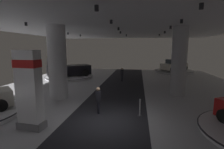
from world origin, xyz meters
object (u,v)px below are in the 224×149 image
object	(u,v)px
visitor_walking_far	(122,74)
display_car_deep_right	(174,65)
display_platform_deep_right	(174,71)
visitor_walking_near	(98,99)
display_platform_far_left	(69,77)
brand_sign_pylon	(29,89)
pickup_truck_far_left	(66,69)
column_right	(179,62)
column_left	(57,62)

from	to	relation	value
visitor_walking_far	display_car_deep_right	bearing A→B (deg)	48.68
display_platform_deep_right	visitor_walking_near	xyz separation A→B (m)	(-7.81, -18.32, 0.71)
display_car_deep_right	display_platform_far_left	size ratio (longest dim) A/B	0.74
display_platform_deep_right	visitor_walking_far	xyz separation A→B (m)	(-7.36, -8.37, 0.71)
display_platform_far_left	visitor_walking_near	bearing A→B (deg)	-59.86
brand_sign_pylon	visitor_walking_far	distance (m)	12.75
brand_sign_pylon	display_car_deep_right	xyz separation A→B (m)	(10.53, 20.65, -0.82)
display_platform_deep_right	display_platform_far_left	distance (m)	15.99
visitor_walking_far	display_platform_deep_right	bearing A→B (deg)	48.64
display_platform_deep_right	pickup_truck_far_left	size ratio (longest dim) A/B	1.05
column_right	visitor_walking_far	world-z (taller)	column_right
brand_sign_pylon	display_platform_far_left	size ratio (longest dim) A/B	0.63
brand_sign_pylon	display_platform_far_left	bearing A→B (deg)	105.52
column_left	display_platform_deep_right	world-z (taller)	column_left
visitor_walking_near	brand_sign_pylon	bearing A→B (deg)	-139.45
column_left	visitor_walking_near	size ratio (longest dim) A/B	3.46
brand_sign_pylon	pickup_truck_far_left	world-z (taller)	brand_sign_pylon
display_platform_deep_right	pickup_truck_far_left	xyz separation A→B (m)	(-14.57, -7.32, 1.01)
column_right	brand_sign_pylon	bearing A→B (deg)	-138.94
visitor_walking_near	visitor_walking_far	distance (m)	9.97
visitor_walking_far	pickup_truck_far_left	bearing A→B (deg)	171.74
display_car_deep_right	visitor_walking_far	bearing A→B (deg)	-131.32
column_left	pickup_truck_far_left	distance (m)	9.03
pickup_truck_far_left	column_right	bearing A→B (deg)	-26.90
column_left	display_platform_far_left	xyz separation A→B (m)	(-2.74, 8.56, -2.60)
visitor_walking_near	visitor_walking_far	bearing A→B (deg)	87.42
display_car_deep_right	pickup_truck_far_left	xyz separation A→B (m)	(-14.55, -7.30, 0.08)
column_left	visitor_walking_near	bearing A→B (deg)	-34.94
pickup_truck_far_left	visitor_walking_near	size ratio (longest dim) A/B	3.49
brand_sign_pylon	display_platform_deep_right	bearing A→B (deg)	62.95
brand_sign_pylon	display_car_deep_right	world-z (taller)	brand_sign_pylon
display_platform_deep_right	brand_sign_pylon	bearing A→B (deg)	-117.05
display_car_deep_right	pickup_truck_far_left	world-z (taller)	pickup_truck_far_left
column_right	display_car_deep_right	world-z (taller)	column_right
column_right	display_platform_deep_right	size ratio (longest dim) A/B	0.95
column_right	display_platform_deep_right	distance (m)	13.96
display_car_deep_right	visitor_walking_far	distance (m)	11.12
column_right	visitor_walking_near	xyz separation A→B (m)	(-5.46, -4.80, -1.84)
display_platform_deep_right	display_car_deep_right	bearing A→B (deg)	-143.14
column_right	brand_sign_pylon	size ratio (longest dim) A/B	1.47
column_right	column_left	size ratio (longest dim) A/B	1.00
visitor_walking_near	pickup_truck_far_left	bearing A→B (deg)	121.56
column_right	visitor_walking_far	bearing A→B (deg)	134.22
brand_sign_pylon	visitor_walking_far	bearing A→B (deg)	75.48
column_right	visitor_walking_near	size ratio (longest dim) A/B	3.46
display_platform_deep_right	display_car_deep_right	distance (m)	0.93
visitor_walking_far	visitor_walking_near	bearing A→B (deg)	-92.58
column_left	visitor_walking_near	world-z (taller)	column_left
brand_sign_pylon	display_platform_deep_right	world-z (taller)	brand_sign_pylon
column_left	brand_sign_pylon	xyz separation A→B (m)	(1.02, -4.97, -0.81)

